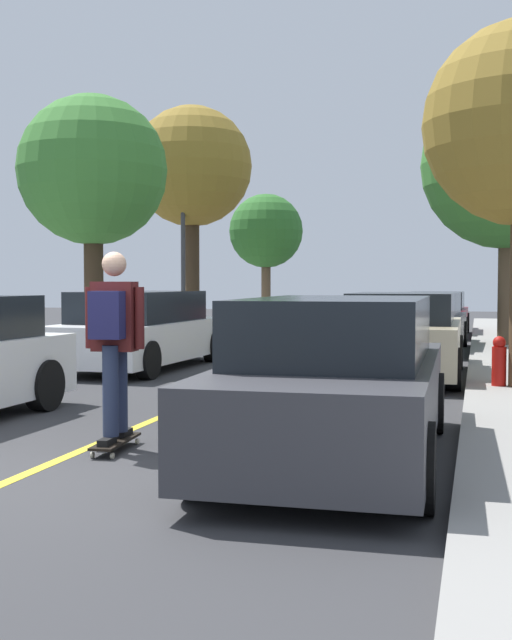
% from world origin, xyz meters
% --- Properties ---
extents(ground, '(80.00, 80.00, 0.00)m').
position_xyz_m(ground, '(0.00, 0.00, 0.00)').
color(ground, '#353538').
extents(center_line, '(0.12, 39.20, 0.01)m').
position_xyz_m(center_line, '(0.00, 4.00, 0.00)').
color(center_line, gold).
rests_on(center_line, ground).
extents(parked_car_left_near, '(2.01, 4.57, 1.43)m').
position_xyz_m(parked_car_left_near, '(-2.41, 7.99, 0.70)').
color(parked_car_left_near, white).
rests_on(parked_car_left_near, ground).
extents(parked_car_right_nearest, '(1.89, 4.53, 1.46)m').
position_xyz_m(parked_car_right_nearest, '(2.41, 1.30, 0.71)').
color(parked_car_right_nearest, '#38383D').
rests_on(parked_car_right_nearest, ground).
extents(parked_car_right_near, '(1.97, 4.38, 1.42)m').
position_xyz_m(parked_car_right_near, '(2.41, 7.78, 0.69)').
color(parked_car_right_near, '#BCAD89').
rests_on(parked_car_right_near, ground).
extents(parked_car_right_far, '(1.92, 4.44, 1.36)m').
position_xyz_m(parked_car_right_far, '(2.41, 13.29, 0.68)').
color(parked_car_right_far, black).
rests_on(parked_car_right_far, ground).
extents(parked_car_right_farthest, '(1.89, 4.38, 1.32)m').
position_xyz_m(parked_car_right_farthest, '(2.41, 18.88, 0.66)').
color(parked_car_right_farthest, maroon).
rests_on(parked_car_right_farthest, ground).
extents(street_tree_left_nearest, '(3.13, 3.13, 5.37)m').
position_xyz_m(street_tree_left_nearest, '(-4.21, 9.72, 3.91)').
color(street_tree_left_nearest, '#3D2D1E').
rests_on(street_tree_left_nearest, sidewalk_left).
extents(street_tree_left_near, '(3.38, 3.38, 6.41)m').
position_xyz_m(street_tree_left_near, '(-4.21, 15.83, 4.82)').
color(street_tree_left_near, '#3D2D1E').
rests_on(street_tree_left_near, sidewalk_left).
extents(street_tree_left_far, '(2.81, 2.81, 4.82)m').
position_xyz_m(street_tree_left_far, '(-4.21, 24.10, 3.52)').
color(street_tree_left_far, brown).
rests_on(street_tree_left_far, sidewalk_left).
extents(street_tree_right_near, '(3.95, 3.95, 6.18)m').
position_xyz_m(street_tree_right_near, '(4.21, 13.96, 4.33)').
color(street_tree_right_near, brown).
rests_on(street_tree_right_near, sidewalk_right).
extents(fire_hydrant, '(0.20, 0.20, 0.70)m').
position_xyz_m(fire_hydrant, '(3.91, 5.98, 0.49)').
color(fire_hydrant, '#B2140F').
rests_on(fire_hydrant, sidewalk_right).
extents(streetlamp, '(0.36, 0.24, 5.72)m').
position_xyz_m(streetlamp, '(-4.16, 14.94, 3.40)').
color(streetlamp, '#38383D').
rests_on(streetlamp, sidewalk_left).
extents(skateboard, '(0.29, 0.85, 0.10)m').
position_xyz_m(skateboard, '(0.32, 1.11, 0.09)').
color(skateboard, black).
rests_on(skateboard, ground).
extents(skateboarder, '(0.59, 0.71, 1.78)m').
position_xyz_m(skateboarder, '(0.32, 1.08, 1.11)').
color(skateboarder, black).
rests_on(skateboarder, skateboard).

